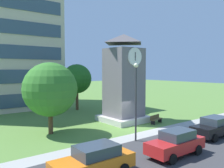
# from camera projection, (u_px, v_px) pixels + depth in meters

# --- Properties ---
(ground_plane) EXTENTS (160.00, 160.00, 0.00)m
(ground_plane) POSITION_uv_depth(u_px,v_px,m) (130.00, 129.00, 22.94)
(ground_plane) COLOR #567F38
(street_asphalt) EXTENTS (120.00, 7.20, 0.01)m
(street_asphalt) POSITION_uv_depth(u_px,v_px,m) (190.00, 146.00, 17.72)
(street_asphalt) COLOR #38383A
(street_asphalt) RESTS_ON ground
(kerb_strip) EXTENTS (120.00, 1.60, 0.01)m
(kerb_strip) POSITION_uv_depth(u_px,v_px,m) (147.00, 134.00, 21.19)
(kerb_strip) COLOR #9E9E99
(kerb_strip) RESTS_ON ground
(clock_tower) EXTENTS (4.58, 4.58, 9.56)m
(clock_tower) POSITION_uv_depth(u_px,v_px,m) (124.00, 83.00, 26.05)
(clock_tower) COLOR slate
(clock_tower) RESTS_ON ground
(park_bench) EXTENTS (1.86, 0.85, 0.88)m
(park_bench) POSITION_uv_depth(u_px,v_px,m) (156.00, 119.00, 25.22)
(park_bench) COLOR brown
(park_bench) RESTS_ON ground
(street_lamp) EXTENTS (0.36, 0.36, 6.24)m
(street_lamp) POSITION_uv_depth(u_px,v_px,m) (136.00, 93.00, 18.82)
(street_lamp) COLOR #333338
(street_lamp) RESTS_ON ground
(tree_streetside) EXTENTS (4.13, 4.13, 6.47)m
(tree_streetside) POSITION_uv_depth(u_px,v_px,m) (77.00, 79.00, 33.46)
(tree_streetside) COLOR #513823
(tree_streetside) RESTS_ON ground
(tree_near_tower) EXTENTS (2.89, 2.89, 5.15)m
(tree_near_tower) POSITION_uv_depth(u_px,v_px,m) (118.00, 85.00, 31.28)
(tree_near_tower) COLOR #513823
(tree_near_tower) RESTS_ON ground
(tree_by_building) EXTENTS (4.80, 4.80, 6.38)m
(tree_by_building) POSITION_uv_depth(u_px,v_px,m) (50.00, 89.00, 20.92)
(tree_by_building) COLOR #513823
(tree_by_building) RESTS_ON ground
(parked_car_orange) EXTENTS (4.56, 1.99, 1.69)m
(parked_car_orange) POSITION_uv_depth(u_px,v_px,m) (94.00, 161.00, 12.68)
(parked_car_orange) COLOR orange
(parked_car_orange) RESTS_ON ground
(parked_car_red) EXTENTS (4.34, 1.93, 1.69)m
(parked_car_red) POSITION_uv_depth(u_px,v_px,m) (176.00, 143.00, 15.79)
(parked_car_red) COLOR red
(parked_car_red) RESTS_ON ground
(parked_car_black) EXTENTS (4.54, 2.00, 1.69)m
(parked_car_black) POSITION_uv_depth(u_px,v_px,m) (214.00, 127.00, 20.18)
(parked_car_black) COLOR black
(parked_car_black) RESTS_ON ground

